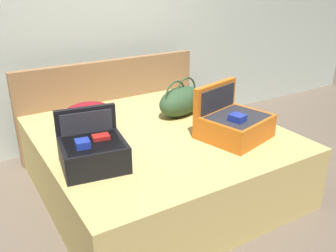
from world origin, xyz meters
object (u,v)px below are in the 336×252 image
at_px(pillow_near_headboard, 88,115).
at_px(hard_case_large, 233,123).
at_px(duffel_bag, 181,101).
at_px(bed, 159,160).
at_px(hard_case_medium, 93,150).

bearing_deg(pillow_near_headboard, hard_case_large, -41.74).
bearing_deg(hard_case_large, duffel_bag, 82.78).
xyz_separation_m(bed, duffel_bag, (0.36, 0.23, 0.39)).
bearing_deg(bed, duffel_bag, 32.65).
bearing_deg(duffel_bag, pillow_near_headboard, 168.13).
distance_m(bed, hard_case_large, 0.70).
height_order(hard_case_medium, duffel_bag, hard_case_medium).
bearing_deg(bed, hard_case_large, -41.37).
distance_m(bed, hard_case_medium, 0.80).
distance_m(hard_case_large, duffel_bag, 0.63).
bearing_deg(duffel_bag, hard_case_medium, -154.12).
height_order(hard_case_medium, pillow_near_headboard, hard_case_medium).
height_order(duffel_bag, pillow_near_headboard, duffel_bag).
bearing_deg(hard_case_large, hard_case_medium, 158.81).
relative_size(hard_case_large, hard_case_medium, 1.23).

